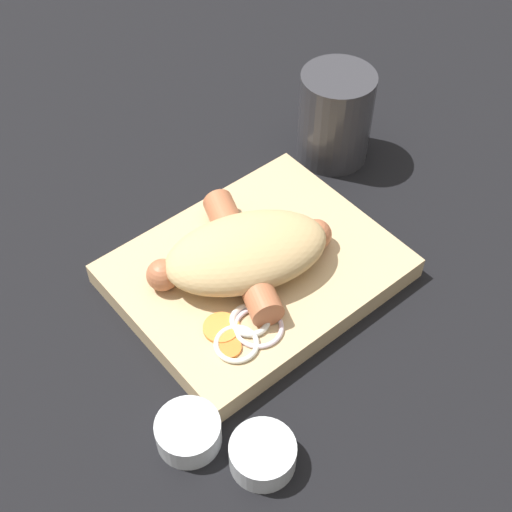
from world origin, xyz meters
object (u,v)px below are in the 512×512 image
(food_tray, at_px, (256,271))
(condiment_cup_near, at_px, (189,433))
(bread_roll, at_px, (247,252))
(condiment_cup_far, at_px, (263,455))
(drink_glass, at_px, (335,117))
(sausage, at_px, (241,254))

(food_tray, height_order, condiment_cup_near, condiment_cup_near)
(bread_roll, xyz_separation_m, condiment_cup_far, (-0.10, -0.14, -0.04))
(condiment_cup_far, bearing_deg, bread_roll, 54.43)
(food_tray, relative_size, drink_glass, 2.41)
(bread_roll, distance_m, condiment_cup_near, 0.17)
(food_tray, relative_size, condiment_cup_far, 4.71)
(bread_roll, distance_m, sausage, 0.01)
(bread_roll, height_order, sausage, bread_roll)
(sausage, height_order, drink_glass, drink_glass)
(food_tray, height_order, drink_glass, drink_glass)
(bread_roll, xyz_separation_m, condiment_cup_near, (-0.14, -0.09, -0.04))
(drink_glass, bearing_deg, food_tray, -154.75)
(food_tray, height_order, condiment_cup_far, condiment_cup_far)
(food_tray, xyz_separation_m, condiment_cup_near, (-0.15, -0.09, -0.00))
(drink_glass, bearing_deg, condiment_cup_far, -141.97)
(condiment_cup_near, height_order, condiment_cup_far, same)
(bread_roll, distance_m, drink_glass, 0.21)
(food_tray, relative_size, sausage, 1.48)
(bread_roll, height_order, condiment_cup_near, bread_roll)
(bread_roll, distance_m, condiment_cup_far, 0.18)
(condiment_cup_near, bearing_deg, bread_roll, 34.20)
(sausage, relative_size, condiment_cup_near, 3.19)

